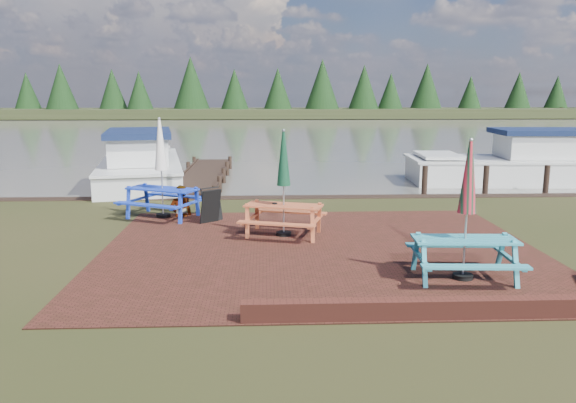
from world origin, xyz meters
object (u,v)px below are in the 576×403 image
at_px(chalkboard, 211,205).
at_px(jetty, 203,175).
at_px(picnic_table_blue, 162,184).
at_px(person, 180,186).
at_px(picnic_table_red, 284,200).
at_px(picnic_table_teal, 465,232).
at_px(boat_jetty, 141,168).
at_px(boat_near, 525,166).

relative_size(chalkboard, jetty, 0.09).
height_order(picnic_table_blue, person, picnic_table_blue).
bearing_deg(chalkboard, picnic_table_red, -78.00).
bearing_deg(picnic_table_teal, picnic_table_red, 137.53).
bearing_deg(jetty, chalkboard, -82.40).
distance_m(picnic_table_red, jetty, 9.48).
xyz_separation_m(picnic_table_teal, boat_jetty, (-7.97, 11.30, -0.36)).
height_order(picnic_table_teal, jetty, picnic_table_teal).
distance_m(picnic_table_teal, chalkboard, 6.65).
height_order(jetty, person, person).
relative_size(jetty, person, 5.45).
bearing_deg(jetty, boat_near, -2.62).
relative_size(jetty, boat_near, 1.07).
bearing_deg(person, boat_jetty, -91.72).
bearing_deg(picnic_table_red, chalkboard, 157.55).
relative_size(boat_near, person, 5.10).
bearing_deg(picnic_table_red, jetty, 123.97).
distance_m(jetty, boat_jetty, 2.37).
relative_size(picnic_table_teal, chalkboard, 2.85).
bearing_deg(person, chalkboard, 120.38).
relative_size(picnic_table_red, person, 1.44).
bearing_deg(boat_near, picnic_table_red, 135.21).
bearing_deg(boat_jetty, picnic_table_blue, -83.67).
bearing_deg(picnic_table_red, picnic_table_blue, 163.11).
relative_size(picnic_table_teal, boat_near, 0.29).
relative_size(boat_jetty, person, 5.02).
bearing_deg(boat_jetty, chalkboard, -75.33).
height_order(picnic_table_blue, jetty, picnic_table_blue).
distance_m(picnic_table_blue, boat_near, 14.12).
relative_size(chalkboard, person, 0.51).
distance_m(picnic_table_teal, picnic_table_blue, 8.02).
bearing_deg(picnic_table_red, person, 158.29).
height_order(picnic_table_teal, chalkboard, picnic_table_teal).
xyz_separation_m(picnic_table_blue, boat_near, (12.57, 6.41, -0.43)).
xyz_separation_m(jetty, boat_near, (12.27, -0.56, 0.36)).
xyz_separation_m(chalkboard, boat_near, (11.26, 7.02, 0.03)).
relative_size(picnic_table_red, boat_jetty, 0.29).
distance_m(picnic_table_teal, boat_near, 13.30).
distance_m(picnic_table_teal, boat_jetty, 13.83).
bearing_deg(picnic_table_red, picnic_table_teal, -29.23).
bearing_deg(person, boat_near, -174.88).
bearing_deg(person, picnic_table_red, 118.79).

